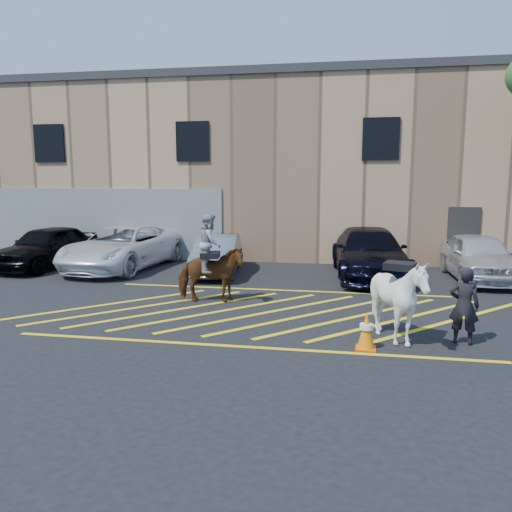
% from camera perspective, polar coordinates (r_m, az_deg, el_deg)
% --- Properties ---
extents(ground, '(90.00, 90.00, 0.00)m').
position_cam_1_polar(ground, '(12.34, 1.36, -6.16)').
color(ground, black).
rests_on(ground, ground).
extents(car_black_suv, '(2.32, 4.64, 1.52)m').
position_cam_1_polar(car_black_suv, '(19.55, -22.78, 0.99)').
color(car_black_suv, black).
rests_on(car_black_suv, ground).
extents(car_white_pickup, '(3.08, 5.74, 1.53)m').
position_cam_1_polar(car_white_pickup, '(18.44, -15.02, 0.97)').
color(car_white_pickup, white).
rests_on(car_white_pickup, ground).
extents(car_silver_sedan, '(1.90, 4.11, 1.30)m').
position_cam_1_polar(car_silver_sedan, '(16.95, -4.49, 0.19)').
color(car_silver_sedan, gray).
rests_on(car_silver_sedan, ground).
extents(car_blue_suv, '(2.65, 5.57, 1.57)m').
position_cam_1_polar(car_blue_suv, '(16.74, 12.80, 0.34)').
color(car_blue_suv, black).
rests_on(car_blue_suv, ground).
extents(car_white_suv, '(1.84, 4.39, 1.49)m').
position_cam_1_polar(car_white_suv, '(17.31, 24.09, -0.07)').
color(car_white_suv, silver).
rests_on(car_white_suv, ground).
extents(handler, '(0.63, 0.50, 1.52)m').
position_cam_1_polar(handler, '(10.49, 22.69, -5.25)').
color(handler, black).
rests_on(handler, ground).
extents(warehouse, '(32.42, 10.20, 7.30)m').
position_cam_1_polar(warehouse, '(23.85, 5.82, 9.89)').
color(warehouse, tan).
rests_on(warehouse, ground).
extents(hatching_zone, '(12.60, 5.12, 0.01)m').
position_cam_1_polar(hatching_zone, '(12.05, 1.15, -6.49)').
color(hatching_zone, yellow).
rests_on(hatching_zone, ground).
extents(mounted_bay, '(1.84, 1.02, 2.31)m').
position_cam_1_polar(mounted_bay, '(12.92, -5.23, -1.26)').
color(mounted_bay, '#5D3416').
rests_on(mounted_bay, ground).
extents(saddled_white, '(1.80, 1.91, 1.72)m').
position_cam_1_polar(saddled_white, '(10.09, 15.98, -4.83)').
color(saddled_white, white).
rests_on(saddled_white, ground).
extents(traffic_cone, '(0.40, 0.40, 0.73)m').
position_cam_1_polar(traffic_cone, '(9.72, 12.50, -8.29)').
color(traffic_cone, '#FE590A').
rests_on(traffic_cone, ground).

